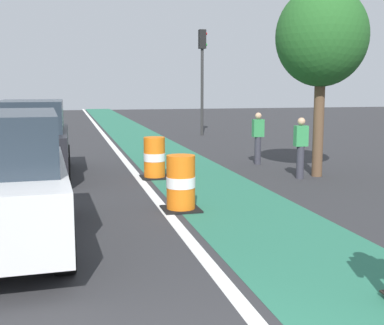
{
  "coord_description": "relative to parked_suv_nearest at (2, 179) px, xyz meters",
  "views": [
    {
      "loc": [
        -0.94,
        -3.23,
        2.42
      ],
      "look_at": [
        1.18,
        5.31,
        1.1
      ],
      "focal_mm": 47.78,
      "sensor_mm": 36.0,
      "label": 1
    }
  ],
  "objects": [
    {
      "name": "parked_suv_nearest",
      "position": [
        0.0,
        0.0,
        0.0
      ],
      "size": [
        2.05,
        4.67,
        2.04
      ],
      "color": "silver",
      "rests_on": "ground"
    },
    {
      "name": "street_tree_sidewalk",
      "position": [
        7.52,
        4.42,
        2.63
      ],
      "size": [
        2.4,
        2.4,
        5.0
      ],
      "color": "brown",
      "rests_on": "ground"
    },
    {
      "name": "traffic_barrel_mid",
      "position": [
        3.2,
        5.2,
        -0.5
      ],
      "size": [
        0.73,
        0.73,
        1.09
      ],
      "color": "orange",
      "rests_on": "ground"
    },
    {
      "name": "lane_divider_stripe",
      "position": [
        2.79,
        7.24,
        -1.03
      ],
      "size": [
        0.2,
        80.0,
        0.01
      ],
      "primitive_type": "cube",
      "color": "silver",
      "rests_on": "ground"
    },
    {
      "name": "parked_suv_second",
      "position": [
        0.08,
        6.25,
        0.0
      ],
      "size": [
        1.95,
        4.61,
        2.04
      ],
      "color": "black",
      "rests_on": "ground"
    },
    {
      "name": "traffic_light_corner",
      "position": [
        7.5,
        16.32,
        2.47
      ],
      "size": [
        0.41,
        0.32,
        5.1
      ],
      "color": "#2D2D2D",
      "rests_on": "ground"
    },
    {
      "name": "traffic_barrel_front",
      "position": [
        3.1,
        1.57,
        -0.5
      ],
      "size": [
        0.73,
        0.73,
        1.09
      ],
      "color": "orange",
      "rests_on": "ground"
    },
    {
      "name": "bike_lane_strip",
      "position": [
        4.29,
        7.24,
        -1.03
      ],
      "size": [
        2.5,
        80.0,
        0.01
      ],
      "primitive_type": "cube",
      "color": "#286B51",
      "rests_on": "ground"
    },
    {
      "name": "pedestrian_crossing",
      "position": [
        6.91,
        4.21,
        -0.17
      ],
      "size": [
        0.34,
        0.2,
        1.61
      ],
      "color": "#33333D",
      "rests_on": "ground"
    },
    {
      "name": "pedestrian_waiting",
      "position": [
        6.74,
        6.83,
        -0.17
      ],
      "size": [
        0.34,
        0.2,
        1.61
      ],
      "color": "#33333D",
      "rests_on": "ground"
    }
  ]
}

